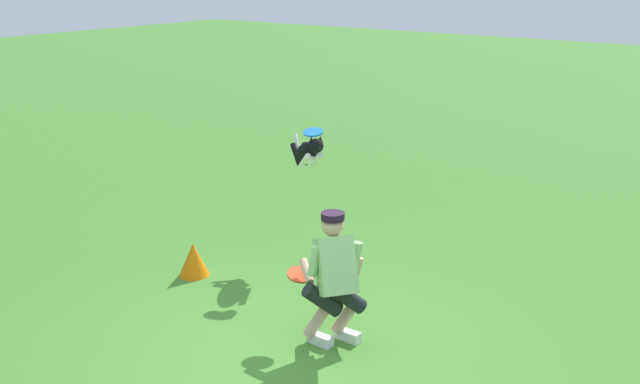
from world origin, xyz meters
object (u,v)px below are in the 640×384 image
object	(u,v)px
dog	(308,153)
frisbee_flying	(313,132)
frisbee_held	(301,274)
person	(334,275)
training_cone	(194,259)

from	to	relation	value
dog	frisbee_flying	distance (m)	0.36
dog	frisbee_held	world-z (taller)	dog
person	training_cone	distance (m)	2.33
frisbee_held	training_cone	xyz separation A→B (m)	(1.86, -0.36, -0.41)
person	frisbee_held	distance (m)	0.40
frisbee_held	training_cone	size ratio (longest dim) A/B	0.70
frisbee_held	training_cone	bearing A→B (deg)	-10.86
person	frisbee_held	bearing A→B (deg)	38.35
dog	frisbee_held	xyz separation A→B (m)	(-1.23, 1.72, -0.67)
person	frisbee_flying	bearing A→B (deg)	-10.81
person	frisbee_flying	xyz separation A→B (m)	(1.45, -1.60, 0.89)
dog	frisbee_flying	world-z (taller)	frisbee_flying
training_cone	frisbee_held	bearing A→B (deg)	169.14
frisbee_flying	frisbee_held	size ratio (longest dim) A/B	0.86
training_cone	dog	bearing A→B (deg)	-114.95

